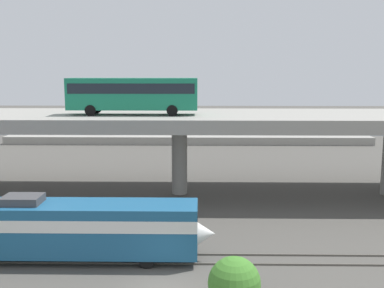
{
  "coord_description": "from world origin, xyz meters",
  "views": [
    {
      "loc": [
        1.99,
        -23.78,
        12.04
      ],
      "look_at": [
        1.13,
        24.98,
        4.1
      ],
      "focal_mm": 42.9,
      "sensor_mm": 36.0,
      "label": 1
    }
  ],
  "objects_px": {
    "parked_car_1": "(273,129)",
    "parked_car_5": "(225,126)",
    "parked_car_2": "(158,127)",
    "parked_car_4": "(200,129)",
    "parked_car_0": "(100,129)",
    "parked_car_3": "(315,127)",
    "transit_bus_on_overpass": "(133,93)",
    "train_locomotive": "(81,226)"
  },
  "relations": [
    {
      "from": "parked_car_1",
      "to": "parked_car_5",
      "type": "height_order",
      "value": "same"
    },
    {
      "from": "parked_car_2",
      "to": "parked_car_4",
      "type": "relative_size",
      "value": 1.02
    },
    {
      "from": "parked_car_1",
      "to": "parked_car_5",
      "type": "bearing_deg",
      "value": 159.43
    },
    {
      "from": "parked_car_1",
      "to": "parked_car_5",
      "type": "xyz_separation_m",
      "value": [
        -8.06,
        3.02,
        -0.0
      ]
    },
    {
      "from": "parked_car_1",
      "to": "parked_car_5",
      "type": "distance_m",
      "value": 8.61
    },
    {
      "from": "parked_car_4",
      "to": "parked_car_5",
      "type": "height_order",
      "value": "same"
    },
    {
      "from": "parked_car_0",
      "to": "parked_car_3",
      "type": "relative_size",
      "value": 0.92
    },
    {
      "from": "transit_bus_on_overpass",
      "to": "parked_car_1",
      "type": "distance_m",
      "value": 40.74
    },
    {
      "from": "parked_car_3",
      "to": "parked_car_5",
      "type": "xyz_separation_m",
      "value": [
        -15.67,
        0.68,
        -0.0
      ]
    },
    {
      "from": "parked_car_3",
      "to": "parked_car_2",
      "type": "bearing_deg",
      "value": 1.76
    },
    {
      "from": "transit_bus_on_overpass",
      "to": "parked_car_3",
      "type": "xyz_separation_m",
      "value": [
        26.43,
        37.61,
        -7.87
      ]
    },
    {
      "from": "parked_car_0",
      "to": "parked_car_1",
      "type": "relative_size",
      "value": 0.98
    },
    {
      "from": "train_locomotive",
      "to": "transit_bus_on_overpass",
      "type": "xyz_separation_m",
      "value": [
        1.3,
        14.83,
        7.73
      ]
    },
    {
      "from": "transit_bus_on_overpass",
      "to": "parked_car_3",
      "type": "distance_m",
      "value": 46.64
    },
    {
      "from": "train_locomotive",
      "to": "parked_car_2",
      "type": "distance_m",
      "value": 51.6
    },
    {
      "from": "transit_bus_on_overpass",
      "to": "train_locomotive",
      "type": "bearing_deg",
      "value": 85.01
    },
    {
      "from": "parked_car_3",
      "to": "parked_car_1",
      "type": "bearing_deg",
      "value": 17.09
    },
    {
      "from": "parked_car_2",
      "to": "parked_car_5",
      "type": "height_order",
      "value": "same"
    },
    {
      "from": "parked_car_0",
      "to": "parked_car_5",
      "type": "bearing_deg",
      "value": 11.69
    },
    {
      "from": "parked_car_4",
      "to": "parked_car_5",
      "type": "bearing_deg",
      "value": 41.18
    },
    {
      "from": "parked_car_1",
      "to": "parked_car_3",
      "type": "bearing_deg",
      "value": 17.09
    },
    {
      "from": "parked_car_1",
      "to": "parked_car_0",
      "type": "bearing_deg",
      "value": -177.3
    },
    {
      "from": "parked_car_2",
      "to": "parked_car_3",
      "type": "height_order",
      "value": "same"
    },
    {
      "from": "train_locomotive",
      "to": "parked_car_2",
      "type": "xyz_separation_m",
      "value": [
        0.25,
        51.6,
        -0.13
      ]
    },
    {
      "from": "transit_bus_on_overpass",
      "to": "parked_car_4",
      "type": "bearing_deg",
      "value": -100.23
    },
    {
      "from": "parked_car_1",
      "to": "parked_car_2",
      "type": "xyz_separation_m",
      "value": [
        -19.87,
        1.49,
        -0.0
      ]
    },
    {
      "from": "parked_car_0",
      "to": "parked_car_2",
      "type": "relative_size",
      "value": 0.97
    },
    {
      "from": "parked_car_2",
      "to": "train_locomotive",
      "type": "bearing_deg",
      "value": 89.72
    },
    {
      "from": "train_locomotive",
      "to": "parked_car_4",
      "type": "bearing_deg",
      "value": 81.34
    },
    {
      "from": "train_locomotive",
      "to": "parked_car_3",
      "type": "height_order",
      "value": "train_locomotive"
    },
    {
      "from": "parked_car_5",
      "to": "parked_car_1",
      "type": "bearing_deg",
      "value": 159.43
    },
    {
      "from": "transit_bus_on_overpass",
      "to": "parked_car_2",
      "type": "relative_size",
      "value": 2.74
    },
    {
      "from": "parked_car_2",
      "to": "parked_car_4",
      "type": "distance_m",
      "value": 7.65
    },
    {
      "from": "parked_car_3",
      "to": "parked_car_4",
      "type": "relative_size",
      "value": 1.07
    },
    {
      "from": "train_locomotive",
      "to": "parked_car_3",
      "type": "relative_size",
      "value": 3.84
    },
    {
      "from": "parked_car_1",
      "to": "train_locomotive",
      "type": "bearing_deg",
      "value": -111.87
    },
    {
      "from": "parked_car_4",
      "to": "parked_car_2",
      "type": "bearing_deg",
      "value": 161.2
    },
    {
      "from": "parked_car_0",
      "to": "parked_car_5",
      "type": "height_order",
      "value": "same"
    },
    {
      "from": "parked_car_4",
      "to": "parked_car_5",
      "type": "xyz_separation_m",
      "value": [
        4.57,
        3.99,
        -0.0
      ]
    },
    {
      "from": "parked_car_0",
      "to": "parked_car_4",
      "type": "xyz_separation_m",
      "value": [
        16.75,
        0.42,
        0.0
      ]
    },
    {
      "from": "train_locomotive",
      "to": "transit_bus_on_overpass",
      "type": "height_order",
      "value": "transit_bus_on_overpass"
    },
    {
      "from": "parked_car_1",
      "to": "parked_car_2",
      "type": "height_order",
      "value": "same"
    }
  ]
}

